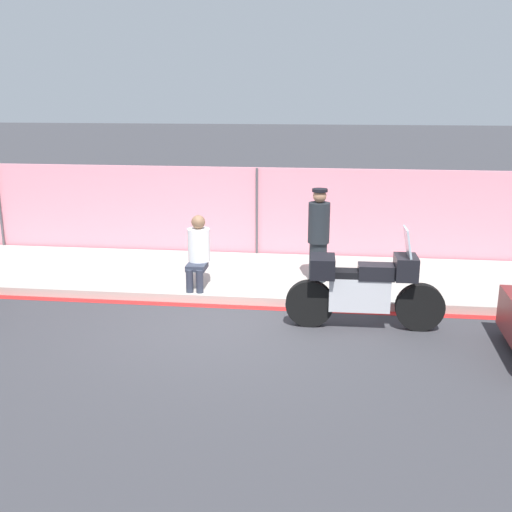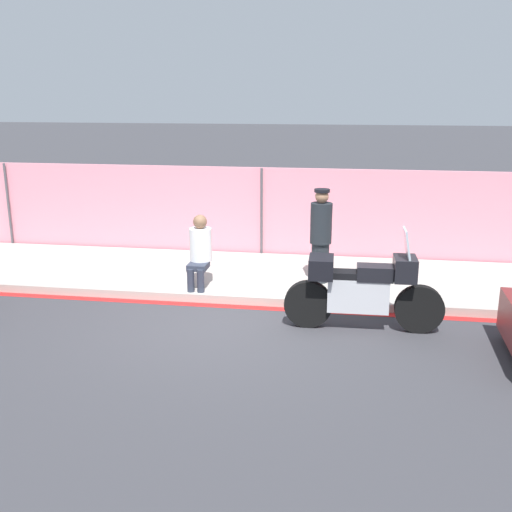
{
  "view_description": "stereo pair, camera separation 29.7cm",
  "coord_description": "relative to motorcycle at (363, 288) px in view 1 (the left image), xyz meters",
  "views": [
    {
      "loc": [
        1.47,
        -8.44,
        3.43
      ],
      "look_at": [
        0.35,
        0.71,
        0.91
      ],
      "focal_mm": 42.0,
      "sensor_mm": 36.0,
      "label": 1
    },
    {
      "loc": [
        1.76,
        -8.39,
        3.43
      ],
      "look_at": [
        0.35,
        0.71,
        0.91
      ],
      "focal_mm": 42.0,
      "sensor_mm": 36.0,
      "label": 2
    }
  ],
  "objects": [
    {
      "name": "storefront_fence",
      "position": [
        -2.03,
        3.69,
        0.34
      ],
      "size": [
        40.13,
        0.17,
        1.94
      ],
      "color": "pink",
      "rests_on": "ground_plane"
    },
    {
      "name": "motorcycle",
      "position": [
        0.0,
        0.0,
        0.0
      ],
      "size": [
        2.35,
        0.52,
        1.56
      ],
      "rotation": [
        0.0,
        0.0,
        0.02
      ],
      "color": "black",
      "rests_on": "ground_plane"
    },
    {
      "name": "officer_standing",
      "position": [
        -0.71,
        1.81,
        0.37
      ],
      "size": [
        0.38,
        0.38,
        1.67
      ],
      "color": "#1E2328",
      "rests_on": "sidewalk"
    },
    {
      "name": "person_seated_on_curb",
      "position": [
        -2.76,
        1.24,
        0.2
      ],
      "size": [
        0.39,
        0.66,
        1.26
      ],
      "color": "#2D3342",
      "rests_on": "sidewalk"
    },
    {
      "name": "curb_paint_stripe",
      "position": [
        -2.03,
        0.66,
        -0.63
      ],
      "size": [
        42.24,
        0.18,
        0.01
      ],
      "color": "red",
      "rests_on": "ground_plane"
    },
    {
      "name": "ground_plane",
      "position": [
        -2.03,
        -0.11,
        -0.63
      ],
      "size": [
        120.0,
        120.0,
        0.0
      ],
      "primitive_type": "plane",
      "color": "#38383D"
    },
    {
      "name": "sidewalk",
      "position": [
        -2.03,
        2.18,
        -0.56
      ],
      "size": [
        42.24,
        2.85,
        0.14
      ],
      "color": "#ADA89E",
      "rests_on": "ground_plane"
    }
  ]
}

